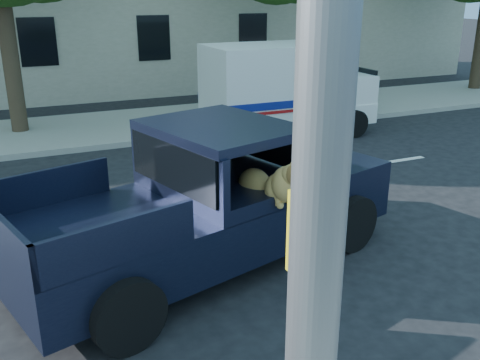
{
  "coord_description": "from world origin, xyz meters",
  "views": [
    {
      "loc": [
        -4.33,
        -6.13,
        3.81
      ],
      "look_at": [
        -1.5,
        0.2,
        1.35
      ],
      "focal_mm": 40.0,
      "sensor_mm": 36.0,
      "label": 1
    }
  ],
  "objects": [
    {
      "name": "far_sidewalk",
      "position": [
        0.0,
        9.2,
        0.07
      ],
      "size": [
        60.0,
        4.0,
        0.15
      ],
      "primitive_type": "cube",
      "color": "gray",
      "rests_on": "ground"
    },
    {
      "name": "pickup_truck",
      "position": [
        -1.93,
        0.55,
        0.69
      ],
      "size": [
        6.12,
        3.73,
        2.05
      ],
      "rotation": [
        0.0,
        0.0,
        0.28
      ],
      "color": "black",
      "rests_on": "ground"
    },
    {
      "name": "lane_stripes",
      "position": [
        2.0,
        3.4,
        0.01
      ],
      "size": [
        21.6,
        0.14,
        0.01
      ],
      "primitive_type": null,
      "color": "silver",
      "rests_on": "ground"
    },
    {
      "name": "mail_truck",
      "position": [
        2.76,
        6.71,
        1.09
      ],
      "size": [
        4.55,
        2.33,
        2.49
      ],
      "rotation": [
        0.0,
        0.0,
        -0.0
      ],
      "color": "silver",
      "rests_on": "ground"
    },
    {
      "name": "ground",
      "position": [
        0.0,
        0.0,
        0.0
      ],
      "size": [
        120.0,
        120.0,
        0.0
      ],
      "primitive_type": "plane",
      "color": "black",
      "rests_on": "ground"
    }
  ]
}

